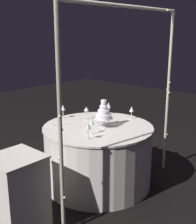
{
  "coord_description": "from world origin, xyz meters",
  "views": [
    {
      "loc": [
        2.49,
        2.22,
        1.82
      ],
      "look_at": [
        0.0,
        0.0,
        0.91
      ],
      "focal_mm": 47.67,
      "sensor_mm": 36.0,
      "label": 1
    }
  ],
  "objects_px": {
    "wine_glass_0": "(92,123)",
    "wine_glass_4": "(88,127)",
    "wine_glass_1": "(86,110)",
    "wine_glass_3": "(132,110)",
    "wine_glass_2": "(109,106)",
    "tiered_cake": "(104,114)",
    "main_table": "(98,155)",
    "cake_knife": "(57,125)",
    "decorative_arch": "(126,79)",
    "side_table": "(18,194)",
    "wine_glass_5": "(63,108)"
  },
  "relations": [
    {
      "from": "wine_glass_2",
      "to": "wine_glass_4",
      "type": "height_order",
      "value": "wine_glass_4"
    },
    {
      "from": "wine_glass_3",
      "to": "wine_glass_4",
      "type": "bearing_deg",
      "value": 7.03
    },
    {
      "from": "tiered_cake",
      "to": "wine_glass_0",
      "type": "height_order",
      "value": "tiered_cake"
    },
    {
      "from": "wine_glass_0",
      "to": "cake_knife",
      "type": "distance_m",
      "value": 0.52
    },
    {
      "from": "main_table",
      "to": "wine_glass_5",
      "type": "height_order",
      "value": "wine_glass_5"
    },
    {
      "from": "side_table",
      "to": "wine_glass_2",
      "type": "relative_size",
      "value": 4.69
    },
    {
      "from": "wine_glass_5",
      "to": "side_table",
      "type": "bearing_deg",
      "value": 28.98
    },
    {
      "from": "wine_glass_3",
      "to": "cake_knife",
      "type": "bearing_deg",
      "value": -29.63
    },
    {
      "from": "main_table",
      "to": "cake_knife",
      "type": "relative_size",
      "value": 4.99
    },
    {
      "from": "wine_glass_3",
      "to": "wine_glass_0",
      "type": "bearing_deg",
      "value": 1.96
    },
    {
      "from": "wine_glass_0",
      "to": "wine_glass_4",
      "type": "distance_m",
      "value": 0.17
    },
    {
      "from": "side_table",
      "to": "wine_glass_3",
      "type": "height_order",
      "value": "wine_glass_3"
    },
    {
      "from": "wine_glass_1",
      "to": "wine_glass_3",
      "type": "xyz_separation_m",
      "value": [
        -0.42,
        0.4,
        -0.01
      ]
    },
    {
      "from": "wine_glass_4",
      "to": "cake_knife",
      "type": "relative_size",
      "value": 0.69
    },
    {
      "from": "wine_glass_0",
      "to": "cake_knife",
      "type": "relative_size",
      "value": 0.64
    },
    {
      "from": "wine_glass_0",
      "to": "wine_glass_2",
      "type": "relative_size",
      "value": 1.05
    },
    {
      "from": "decorative_arch",
      "to": "wine_glass_5",
      "type": "bearing_deg",
      "value": -87.68
    },
    {
      "from": "tiered_cake",
      "to": "side_table",
      "type": "bearing_deg",
      "value": 0.03
    },
    {
      "from": "decorative_arch",
      "to": "tiered_cake",
      "type": "xyz_separation_m",
      "value": [
        -0.03,
        -0.33,
        -0.45
      ]
    },
    {
      "from": "wine_glass_0",
      "to": "wine_glass_3",
      "type": "xyz_separation_m",
      "value": [
        -0.78,
        -0.03,
        -0.01
      ]
    },
    {
      "from": "decorative_arch",
      "to": "wine_glass_4",
      "type": "height_order",
      "value": "decorative_arch"
    },
    {
      "from": "main_table",
      "to": "wine_glass_0",
      "type": "relative_size",
      "value": 7.8
    },
    {
      "from": "tiered_cake",
      "to": "wine_glass_1",
      "type": "height_order",
      "value": "tiered_cake"
    },
    {
      "from": "tiered_cake",
      "to": "wine_glass_4",
      "type": "bearing_deg",
      "value": 20.25
    },
    {
      "from": "decorative_arch",
      "to": "wine_glass_2",
      "type": "relative_size",
      "value": 12.95
    },
    {
      "from": "tiered_cake",
      "to": "wine_glass_5",
      "type": "xyz_separation_m",
      "value": [
        0.07,
        -0.63,
        -0.03
      ]
    },
    {
      "from": "main_table",
      "to": "wine_glass_0",
      "type": "height_order",
      "value": "wine_glass_0"
    },
    {
      "from": "wine_glass_0",
      "to": "side_table",
      "type": "bearing_deg",
      "value": -4.33
    },
    {
      "from": "decorative_arch",
      "to": "wine_glass_0",
      "type": "relative_size",
      "value": 12.38
    },
    {
      "from": "decorative_arch",
      "to": "main_table",
      "type": "xyz_separation_m",
      "value": [
        0.0,
        -0.39,
        -0.97
      ]
    },
    {
      "from": "wine_glass_1",
      "to": "wine_glass_5",
      "type": "height_order",
      "value": "wine_glass_5"
    },
    {
      "from": "wine_glass_3",
      "to": "side_table",
      "type": "bearing_deg",
      "value": -1.46
    },
    {
      "from": "main_table",
      "to": "cake_knife",
      "type": "bearing_deg",
      "value": -50.64
    },
    {
      "from": "wine_glass_1",
      "to": "tiered_cake",
      "type": "bearing_deg",
      "value": 77.29
    },
    {
      "from": "decorative_arch",
      "to": "main_table",
      "type": "height_order",
      "value": "decorative_arch"
    },
    {
      "from": "decorative_arch",
      "to": "wine_glass_1",
      "type": "distance_m",
      "value": 0.85
    },
    {
      "from": "tiered_cake",
      "to": "wine_glass_1",
      "type": "bearing_deg",
      "value": -102.71
    },
    {
      "from": "main_table",
      "to": "wine_glass_3",
      "type": "relative_size",
      "value": 8.19
    },
    {
      "from": "wine_glass_1",
      "to": "wine_glass_5",
      "type": "xyz_separation_m",
      "value": [
        0.15,
        -0.27,
        0.0
      ]
    },
    {
      "from": "wine_glass_2",
      "to": "wine_glass_5",
      "type": "distance_m",
      "value": 0.63
    },
    {
      "from": "wine_glass_0",
      "to": "wine_glass_4",
      "type": "relative_size",
      "value": 0.92
    },
    {
      "from": "side_table",
      "to": "wine_glass_2",
      "type": "xyz_separation_m",
      "value": [
        -1.67,
        -0.32,
        0.48
      ]
    },
    {
      "from": "tiered_cake",
      "to": "wine_glass_5",
      "type": "distance_m",
      "value": 0.63
    },
    {
      "from": "wine_glass_5",
      "to": "tiered_cake",
      "type": "bearing_deg",
      "value": 96.65
    },
    {
      "from": "wine_glass_2",
      "to": "wine_glass_3",
      "type": "height_order",
      "value": "same"
    },
    {
      "from": "decorative_arch",
      "to": "wine_glass_3",
      "type": "bearing_deg",
      "value": -151.31
    },
    {
      "from": "main_table",
      "to": "wine_glass_3",
      "type": "distance_m",
      "value": 0.73
    },
    {
      "from": "wine_glass_3",
      "to": "cake_knife",
      "type": "relative_size",
      "value": 0.61
    },
    {
      "from": "main_table",
      "to": "wine_glass_0",
      "type": "distance_m",
      "value": 0.56
    },
    {
      "from": "wine_glass_1",
      "to": "wine_glass_2",
      "type": "bearing_deg",
      "value": 174.55
    }
  ]
}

